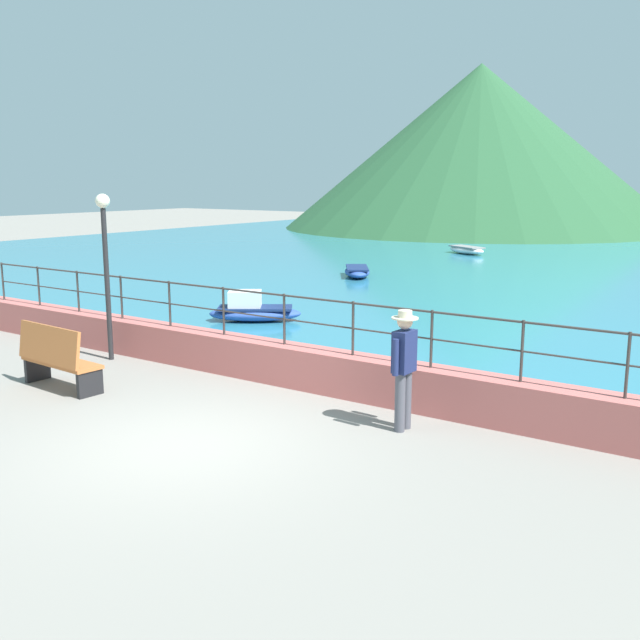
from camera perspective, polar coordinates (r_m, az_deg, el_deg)
ground_plane at (r=10.20m, az=-10.64°, el=-9.55°), size 120.00×120.00×0.00m
promenade_wall at (r=12.44m, az=-0.19°, el=-3.90°), size 20.00×0.56×0.70m
railing at (r=12.22m, az=-0.20°, el=0.45°), size 18.44×0.04×0.90m
lake_water at (r=33.41m, az=22.58°, el=4.10°), size 64.00×44.32×0.06m
hill_main at (r=54.97m, az=12.36°, el=13.11°), size 28.13×28.13×11.65m
bench_main at (r=13.17m, az=-20.02°, el=-2.79°), size 1.73×0.66×1.13m
person_walking at (r=10.35m, az=6.62°, el=-3.45°), size 0.38×0.57×1.75m
lamp_post at (r=14.79m, az=-16.53°, el=5.29°), size 0.28×0.28×3.28m
boat_2 at (r=18.22m, az=-5.28°, el=0.76°), size 2.40×2.06×0.76m
boat_3 at (r=35.45m, az=11.46°, el=5.44°), size 2.45×1.90×0.36m
boat_5 at (r=26.54m, az=2.93°, el=3.85°), size 2.04×2.41×0.36m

